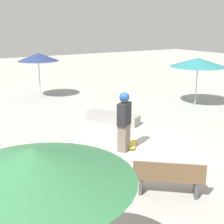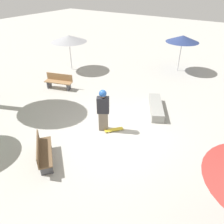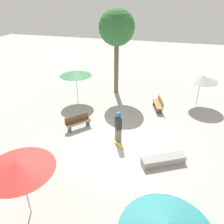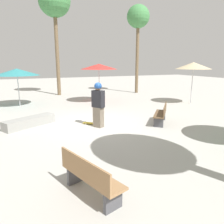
{
  "view_description": "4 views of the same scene",
  "coord_description": "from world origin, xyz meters",
  "px_view_note": "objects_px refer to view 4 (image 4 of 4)",
  "views": [
    {
      "loc": [
        -5.58,
        -7.42,
        3.78
      ],
      "look_at": [
        -0.63,
        0.45,
        1.16
      ],
      "focal_mm": 50.0,
      "sensor_mm": 36.0,
      "label": 1
    },
    {
      "loc": [
        4.0,
        -6.08,
        5.56
      ],
      "look_at": [
        0.1,
        -0.19,
        1.16
      ],
      "focal_mm": 35.0,
      "sensor_mm": 36.0,
      "label": 2
    },
    {
      "loc": [
        9.42,
        2.43,
        7.43
      ],
      "look_at": [
        -1.02,
        -0.49,
        1.49
      ],
      "focal_mm": 35.0,
      "sensor_mm": 36.0,
      "label": 3
    },
    {
      "loc": [
        -8.68,
        3.06,
        2.63
      ],
      "look_at": [
        -0.99,
        -0.36,
        0.71
      ],
      "focal_mm": 35.0,
      "sensor_mm": 36.0,
      "label": 4
    }
  ],
  "objects_px": {
    "bench_far": "(161,114)",
    "shade_umbrella_tan": "(193,66)",
    "shade_umbrella_red": "(99,67)",
    "palm_tree_left": "(138,19)",
    "skateboard": "(92,123)",
    "concrete_ledge": "(30,122)",
    "skater_main": "(98,103)",
    "bench_near": "(90,177)",
    "shade_umbrella_teal": "(17,72)",
    "palm_tree_center_right": "(54,3)"
  },
  "relations": [
    {
      "from": "bench_near",
      "to": "shade_umbrella_red",
      "type": "relative_size",
      "value": 0.65
    },
    {
      "from": "concrete_ledge",
      "to": "bench_far",
      "type": "relative_size",
      "value": 1.45
    },
    {
      "from": "bench_far",
      "to": "shade_umbrella_teal",
      "type": "xyz_separation_m",
      "value": [
        6.75,
        5.56,
        1.64
      ]
    },
    {
      "from": "skater_main",
      "to": "palm_tree_center_right",
      "type": "relative_size",
      "value": 0.22
    },
    {
      "from": "bench_near",
      "to": "shade_umbrella_tan",
      "type": "distance_m",
      "value": 11.76
    },
    {
      "from": "skater_main",
      "to": "palm_tree_left",
      "type": "relative_size",
      "value": 0.25
    },
    {
      "from": "shade_umbrella_tan",
      "to": "palm_tree_left",
      "type": "relative_size",
      "value": 0.36
    },
    {
      "from": "bench_far",
      "to": "skater_main",
      "type": "bearing_deg",
      "value": 117.93
    },
    {
      "from": "skateboard",
      "to": "concrete_ledge",
      "type": "distance_m",
      "value": 2.61
    },
    {
      "from": "skateboard",
      "to": "shade_umbrella_red",
      "type": "relative_size",
      "value": 0.29
    },
    {
      "from": "shade_umbrella_tan",
      "to": "palm_tree_left",
      "type": "distance_m",
      "value": 7.06
    },
    {
      "from": "bench_near",
      "to": "shade_umbrella_teal",
      "type": "bearing_deg",
      "value": 168.13
    },
    {
      "from": "skateboard",
      "to": "shade_umbrella_tan",
      "type": "height_order",
      "value": "shade_umbrella_tan"
    },
    {
      "from": "concrete_ledge",
      "to": "shade_umbrella_red",
      "type": "xyz_separation_m",
      "value": [
        4.16,
        -4.7,
        2.17
      ]
    },
    {
      "from": "bench_far",
      "to": "shade_umbrella_red",
      "type": "relative_size",
      "value": 0.59
    },
    {
      "from": "bench_far",
      "to": "shade_umbrella_tan",
      "type": "distance_m",
      "value": 5.98
    },
    {
      "from": "bench_far",
      "to": "concrete_ledge",
      "type": "bearing_deg",
      "value": 111.48
    },
    {
      "from": "skateboard",
      "to": "shade_umbrella_tan",
      "type": "bearing_deg",
      "value": -123.1
    },
    {
      "from": "shade_umbrella_red",
      "to": "palm_tree_center_right",
      "type": "distance_m",
      "value": 6.74
    },
    {
      "from": "shade_umbrella_teal",
      "to": "palm_tree_left",
      "type": "height_order",
      "value": "palm_tree_left"
    },
    {
      "from": "bench_near",
      "to": "palm_tree_left",
      "type": "bearing_deg",
      "value": 129.11
    },
    {
      "from": "shade_umbrella_teal",
      "to": "bench_near",
      "type": "bearing_deg",
      "value": -174.58
    },
    {
      "from": "skater_main",
      "to": "shade_umbrella_teal",
      "type": "distance_m",
      "value": 6.85
    },
    {
      "from": "skateboard",
      "to": "shade_umbrella_teal",
      "type": "height_order",
      "value": "shade_umbrella_teal"
    },
    {
      "from": "bench_far",
      "to": "palm_tree_left",
      "type": "distance_m",
      "value": 11.52
    },
    {
      "from": "palm_tree_center_right",
      "to": "palm_tree_left",
      "type": "height_order",
      "value": "palm_tree_center_right"
    },
    {
      "from": "bench_far",
      "to": "palm_tree_left",
      "type": "xyz_separation_m",
      "value": [
        9.14,
        -4.07,
        5.7
      ]
    },
    {
      "from": "skater_main",
      "to": "concrete_ledge",
      "type": "relative_size",
      "value": 0.85
    },
    {
      "from": "skater_main",
      "to": "shade_umbrella_red",
      "type": "xyz_separation_m",
      "value": [
        5.4,
        -2.08,
        1.36
      ]
    },
    {
      "from": "skater_main",
      "to": "shade_umbrella_tan",
      "type": "bearing_deg",
      "value": -102.75
    },
    {
      "from": "palm_tree_left",
      "to": "shade_umbrella_red",
      "type": "bearing_deg",
      "value": 123.63
    },
    {
      "from": "skateboard",
      "to": "palm_tree_center_right",
      "type": "xyz_separation_m",
      "value": [
        9.47,
        -0.39,
        6.97
      ]
    },
    {
      "from": "skater_main",
      "to": "skateboard",
      "type": "bearing_deg",
      "value": -15.07
    },
    {
      "from": "shade_umbrella_tan",
      "to": "palm_tree_center_right",
      "type": "bearing_deg",
      "value": 44.04
    },
    {
      "from": "shade_umbrella_tan",
      "to": "shade_umbrella_red",
      "type": "bearing_deg",
      "value": 61.62
    },
    {
      "from": "skater_main",
      "to": "shade_umbrella_tan",
      "type": "xyz_separation_m",
      "value": [
        2.55,
        -7.38,
        1.43
      ]
    },
    {
      "from": "shade_umbrella_red",
      "to": "palm_tree_left",
      "type": "relative_size",
      "value": 0.35
    },
    {
      "from": "bench_near",
      "to": "concrete_ledge",
      "type": "bearing_deg",
      "value": 170.33
    },
    {
      "from": "shade_umbrella_teal",
      "to": "skater_main",
      "type": "bearing_deg",
      "value": -155.02
    },
    {
      "from": "skater_main",
      "to": "bench_near",
      "type": "bearing_deg",
      "value": 125.66
    },
    {
      "from": "concrete_ledge",
      "to": "shade_umbrella_tan",
      "type": "bearing_deg",
      "value": -82.58
    },
    {
      "from": "skateboard",
      "to": "shade_umbrella_teal",
      "type": "relative_size",
      "value": 0.28
    },
    {
      "from": "concrete_ledge",
      "to": "shade_umbrella_tan",
      "type": "height_order",
      "value": "shade_umbrella_tan"
    },
    {
      "from": "shade_umbrella_tan",
      "to": "skater_main",
      "type": "bearing_deg",
      "value": 109.05
    },
    {
      "from": "bench_near",
      "to": "palm_tree_left",
      "type": "xyz_separation_m",
      "value": [
        12.99,
        -8.63,
        5.7
      ]
    },
    {
      "from": "skateboard",
      "to": "bench_near",
      "type": "bearing_deg",
      "value": 111.88
    },
    {
      "from": "shade_umbrella_red",
      "to": "palm_tree_center_right",
      "type": "xyz_separation_m",
      "value": [
        4.5,
        1.82,
        4.67
      ]
    },
    {
      "from": "bench_near",
      "to": "bench_far",
      "type": "bearing_deg",
      "value": 112.88
    },
    {
      "from": "concrete_ledge",
      "to": "palm_tree_left",
      "type": "xyz_separation_m",
      "value": [
        7.28,
        -9.39,
        5.93
      ]
    },
    {
      "from": "palm_tree_left",
      "to": "concrete_ledge",
      "type": "bearing_deg",
      "value": 127.79
    }
  ]
}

